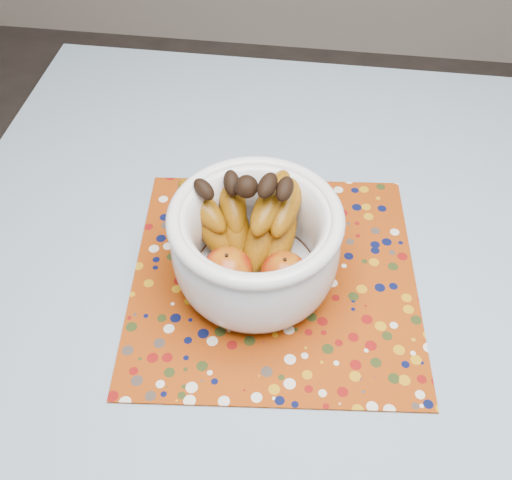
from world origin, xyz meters
TOP-DOWN VIEW (x-y plane):
  - table at (0.00, 0.00)m, footprint 1.20×1.20m
  - tablecloth at (0.00, 0.00)m, footprint 1.32×1.32m
  - placemat at (-0.11, 0.06)m, footprint 0.47×0.47m
  - fruit_bowl at (-0.15, 0.06)m, footprint 0.27×0.25m

SIDE VIEW (x-z plane):
  - table at x=0.00m, z-range 0.30..1.05m
  - tablecloth at x=0.00m, z-range 0.75..0.76m
  - placemat at x=-0.11m, z-range 0.76..0.76m
  - fruit_bowl at x=-0.15m, z-range 0.76..0.94m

